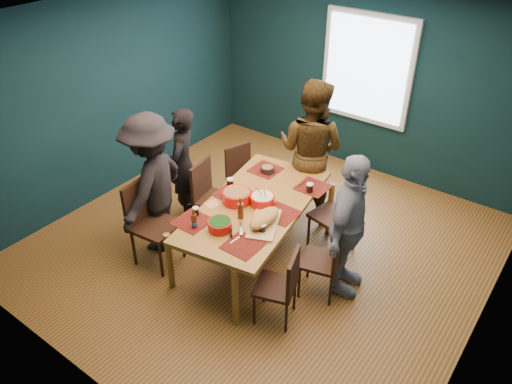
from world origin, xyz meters
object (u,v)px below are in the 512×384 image
chair_right_far (341,212)px  chair_right_near (283,282)px  dining_table (256,209)px  bowl_dumpling (262,200)px  cutting_board (264,219)px  person_right (348,227)px  bowl_herbs (220,225)px  chair_right_mid (329,256)px  person_near_left (152,184)px  chair_left_near (148,216)px  person_back (311,150)px  chair_left_far (242,172)px  chair_left_mid (209,192)px  bowl_salad (237,196)px  person_far_left (183,165)px

chair_right_far → chair_right_near: (0.06, -1.27, -0.09)m
dining_table → bowl_dumpling: 0.16m
dining_table → cutting_board: cutting_board is taller
person_right → bowl_herbs: 1.32m
chair_right_mid → person_near_left: (-2.08, -0.47, 0.35)m
chair_left_near → person_back: bearing=58.1°
dining_table → person_back: person_back is taller
chair_right_mid → cutting_board: 0.78m
chair_right_far → bowl_dumpling: size_ratio=3.72×
chair_left_far → person_right: 2.02m
dining_table → person_back: size_ratio=1.18×
chair_right_near → person_near_left: size_ratio=0.50×
person_back → dining_table: bearing=86.4°
chair_left_far → chair_left_mid: 0.69m
chair_right_mid → bowl_salad: (-1.16, -0.07, 0.34)m
person_right → bowl_herbs: size_ratio=6.52×
person_near_left → bowl_dumpling: person_near_left is taller
chair_right_far → person_back: person_back is taller
cutting_board → chair_left_far: bearing=112.5°
chair_left_far → person_right: person_right is taller
chair_left_far → chair_left_near: (-0.15, -1.54, 0.10)m
chair_left_near → person_back: size_ratio=0.56×
chair_left_mid → chair_left_near: chair_left_near is taller
bowl_dumpling → chair_right_far: bearing=43.5°
chair_left_near → bowl_dumpling: 1.31m
chair_right_mid → cutting_board: cutting_board is taller
person_back → chair_left_near: bearing=59.1°
chair_right_mid → person_right: bearing=48.1°
chair_left_far → chair_right_far: (1.56, -0.15, 0.09)m
bowl_salad → person_back: bearing=82.4°
chair_left_far → chair_right_far: chair_right_far is taller
person_near_left → bowl_herbs: bearing=68.8°
dining_table → bowl_dumpling: (0.07, 0.03, 0.13)m
person_near_left → bowl_salad: 1.01m
person_near_left → bowl_herbs: person_near_left is taller
chair_left_mid → chair_right_near: (1.61, -0.74, -0.05)m
chair_left_near → person_right: person_right is taller
chair_right_near → person_right: (0.27, 0.78, 0.33)m
chair_right_mid → person_back: person_back is taller
person_far_left → person_right: 2.32m
chair_right_mid → cutting_board: (-0.66, -0.25, 0.34)m
person_back → person_right: size_ratio=1.12×
dining_table → bowl_salad: bowl_salad is taller
chair_left_mid → person_right: 1.89m
chair_left_near → person_near_left: size_ratio=0.60×
chair_left_far → person_near_left: size_ratio=0.50×
person_right → bowl_herbs: bearing=114.4°
chair_left_mid → dining_table: bearing=-19.0°
chair_left_mid → cutting_board: size_ratio=1.33×
dining_table → person_right: (1.06, 0.17, 0.12)m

